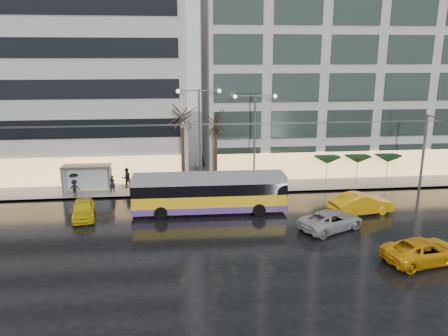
{
  "coord_description": "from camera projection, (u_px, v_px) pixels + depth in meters",
  "views": [
    {
      "loc": [
        0.16,
        -27.7,
        11.98
      ],
      "look_at": [
        3.6,
        5.0,
        3.51
      ],
      "focal_mm": 35.0,
      "sensor_mm": 36.0,
      "label": 1
    }
  ],
  "objects": [
    {
      "name": "parasol_c",
      "position": [
        388.0,
        159.0,
        41.66
      ],
      "size": [
        2.5,
        2.5,
        2.65
      ],
      "color": "#595B60",
      "rests_on": "sidewalk"
    },
    {
      "name": "kerb",
      "position": [
        201.0,
        195.0,
        38.55
      ],
      "size": [
        80.0,
        0.1,
        0.15
      ],
      "primitive_type": "cube",
      "color": "slate",
      "rests_on": "ground"
    },
    {
      "name": "building_right",
      "position": [
        353.0,
        49.0,
        46.72
      ],
      "size": [
        32.0,
        14.0,
        25.0
      ],
      "primitive_type": "cube",
      "color": "#BBB8B3",
      "rests_on": "sidewalk"
    },
    {
      "name": "tree_b",
      "position": [
        216.0,
        120.0,
        39.2
      ],
      "size": [
        3.2,
        3.2,
        7.7
      ],
      "color": "black",
      "rests_on": "sidewalk"
    },
    {
      "name": "pedestrian_c",
      "position": [
        74.0,
        184.0,
        37.51
      ],
      "size": [
        1.03,
        0.88,
        2.11
      ],
      "color": "black",
      "rests_on": "sidewalk"
    },
    {
      "name": "building_left",
      "position": [
        14.0,
        64.0,
        43.55
      ],
      "size": [
        34.0,
        14.0,
        22.0
      ],
      "primitive_type": "cube",
      "color": "#BBB8B3",
      "rests_on": "sidewalk"
    },
    {
      "name": "trolleybus",
      "position": [
        209.0,
        194.0,
        34.08
      ],
      "size": [
        11.96,
        4.73,
        5.53
      ],
      "color": "yellow",
      "rests_on": "ground"
    },
    {
      "name": "taxi_b",
      "position": [
        361.0,
        204.0,
        33.94
      ],
      "size": [
        5.22,
        2.64,
        1.64
      ],
      "primitive_type": "imported",
      "rotation": [
        0.0,
        0.0,
        1.76
      ],
      "color": "#D6990B",
      "rests_on": "ground"
    },
    {
      "name": "tree_a",
      "position": [
        182.0,
        113.0,
        38.53
      ],
      "size": [
        3.2,
        3.2,
        8.4
      ],
      "color": "black",
      "rests_on": "sidewalk"
    },
    {
      "name": "street_lamp_near",
      "position": [
        199.0,
        125.0,
        38.76
      ],
      "size": [
        3.96,
        0.36,
        9.03
      ],
      "color": "#595B60",
      "rests_on": "sidewalk"
    },
    {
      "name": "taxi_c",
      "position": [
        425.0,
        251.0,
        25.96
      ],
      "size": [
        5.49,
        3.27,
        1.43
      ],
      "primitive_type": "imported",
      "rotation": [
        0.0,
        0.0,
        1.75
      ],
      "color": "orange",
      "rests_on": "ground"
    },
    {
      "name": "sidewalk",
      "position": [
        199.0,
        179.0,
        43.32
      ],
      "size": [
        80.0,
        10.0,
        0.15
      ],
      "primitive_type": "cube",
      "color": "gray",
      "rests_on": "ground"
    },
    {
      "name": "parasol_a",
      "position": [
        327.0,
        160.0,
        41.05
      ],
      "size": [
        2.5,
        2.5,
        2.65
      ],
      "color": "#595B60",
      "rests_on": "sidewalk"
    },
    {
      "name": "street_lamp_far",
      "position": [
        255.0,
        127.0,
        39.34
      ],
      "size": [
        3.96,
        0.36,
        8.53
      ],
      "color": "#595B60",
      "rests_on": "sidewalk"
    },
    {
      "name": "pedestrian_b",
      "position": [
        127.0,
        178.0,
        40.17
      ],
      "size": [
        1.12,
        1.02,
        1.87
      ],
      "color": "black",
      "rests_on": "sidewalk"
    },
    {
      "name": "taxi_a",
      "position": [
        83.0,
        209.0,
        33.1
      ],
      "size": [
        2.31,
        4.29,
        1.39
      ],
      "primitive_type": "imported",
      "rotation": [
        0.0,
        0.0,
        0.17
      ],
      "color": "yellow",
      "rests_on": "ground"
    },
    {
      "name": "pedestrian_a",
      "position": [
        112.0,
        176.0,
        38.81
      ],
      "size": [
        1.19,
        1.2,
        2.19
      ],
      "color": "black",
      "rests_on": "sidewalk"
    },
    {
      "name": "parasol_b",
      "position": [
        358.0,
        159.0,
        41.36
      ],
      "size": [
        2.5,
        2.5,
        2.65
      ],
      "color": "#595B60",
      "rests_on": "sidewalk"
    },
    {
      "name": "ground",
      "position": [
        179.0,
        238.0,
        29.65
      ],
      "size": [
        140.0,
        140.0,
        0.0
      ],
      "primitive_type": "plane",
      "color": "black",
      "rests_on": "ground"
    },
    {
      "name": "sedan_silver",
      "position": [
        331.0,
        220.0,
        30.9
      ],
      "size": [
        5.44,
        4.2,
        1.37
      ],
      "primitive_type": "imported",
      "rotation": [
        0.0,
        0.0,
        2.02
      ],
      "color": "#ABABB0",
      "rests_on": "ground"
    },
    {
      "name": "catenary",
      "position": [
        189.0,
        151.0,
        36.34
      ],
      "size": [
        42.24,
        5.12,
        7.0
      ],
      "color": "#595B60",
      "rests_on": "ground"
    },
    {
      "name": "bus_shelter",
      "position": [
        83.0,
        173.0,
        38.6
      ],
      "size": [
        4.2,
        1.6,
        2.51
      ],
      "color": "#595B60",
      "rests_on": "sidewalk"
    }
  ]
}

